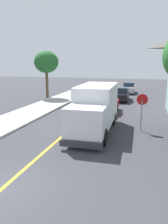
# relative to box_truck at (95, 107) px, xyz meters

# --- Properties ---
(ground_plane) EXTENTS (120.00, 120.00, 0.00)m
(ground_plane) POSITION_rel_box_truck_xyz_m (-1.82, -8.07, -1.77)
(ground_plane) COLOR #38383D
(centre_line_yellow) EXTENTS (0.16, 56.00, 0.01)m
(centre_line_yellow) POSITION_rel_box_truck_xyz_m (-1.82, 1.93, -1.76)
(centre_line_yellow) COLOR gold
(centre_line_yellow) RESTS_ON ground
(box_truck) EXTENTS (2.59, 7.24, 3.20)m
(box_truck) POSITION_rel_box_truck_xyz_m (0.00, 0.00, 0.00)
(box_truck) COLOR white
(box_truck) RESTS_ON ground
(parked_car_near) EXTENTS (1.87, 4.43, 1.67)m
(parked_car_near) POSITION_rel_box_truck_xyz_m (-0.20, 5.94, -0.97)
(parked_car_near) COLOR maroon
(parked_car_near) RESTS_ON ground
(parked_car_mid) EXTENTS (1.85, 4.42, 1.67)m
(parked_car_mid) POSITION_rel_box_truck_xyz_m (0.42, 13.18, -0.97)
(parked_car_mid) COLOR black
(parked_car_mid) RESTS_ON ground
(parked_car_far) EXTENTS (1.87, 4.43, 1.67)m
(parked_car_far) POSITION_rel_box_truck_xyz_m (0.75, 20.59, -0.97)
(parked_car_far) COLOR #B7B7BC
(parked_car_far) RESTS_ON ground
(stop_sign) EXTENTS (0.80, 0.10, 2.65)m
(stop_sign) POSITION_rel_box_truck_xyz_m (3.13, 0.97, 0.09)
(stop_sign) COLOR gray
(stop_sign) RESTS_ON ground
(street_tree_down_block) EXTENTS (3.21, 3.21, 6.26)m
(street_tree_down_block) POSITION_rel_box_truck_xyz_m (-9.59, 12.67, 3.00)
(street_tree_down_block) COLOR brown
(street_tree_down_block) RESTS_ON ground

